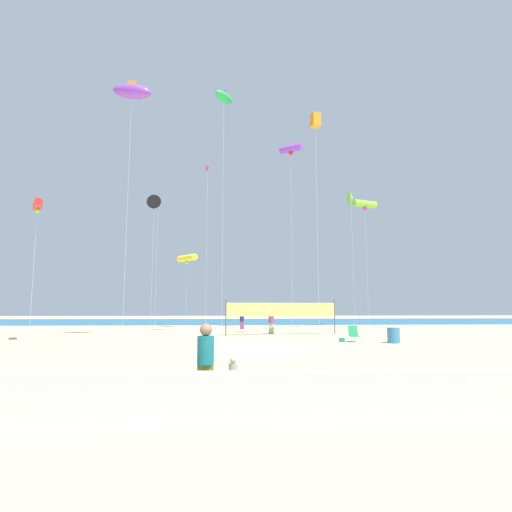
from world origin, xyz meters
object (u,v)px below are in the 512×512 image
beach_handbag (342,340)px  kite_black_delta (154,202)px  trash_barrel (394,335)px  kite_orange_box (315,121)px  kite_yellow_tube (187,258)px  kite_lime_delta (351,198)px  folding_beach_chair (354,333)px  kite_violet_tube (291,149)px  kite_green_diamond (158,212)px  toddler_figure (233,376)px  kite_violet_inflatable (132,92)px  mother_figure (205,358)px  volleyball_net (282,311)px  beachgoer_plum_shirt (271,322)px  beachgoer_navy_shirt (242,319)px  kite_red_tube (38,205)px  kite_lime_tube (365,204)px  kite_magenta_delta (208,167)px  kite_green_inflatable (224,97)px

beach_handbag → kite_black_delta: (-13.04, 12.67, 10.89)m
trash_barrel → kite_orange_box: bearing=135.5°
trash_barrel → kite_yellow_tube: 20.97m
kite_lime_delta → folding_beach_chair: bearing=-107.0°
kite_violet_tube → kite_green_diamond: size_ratio=1.43×
toddler_figure → folding_beach_chair: bearing=35.9°
kite_violet_inflatable → kite_green_diamond: (-0.51, 12.53, -4.91)m
mother_figure → volleyball_net: bearing=88.7°
beachgoer_plum_shirt → kite_violet_tube: size_ratio=0.10×
kite_orange_box → kite_black_delta: size_ratio=1.24×
beachgoer_navy_shirt → kite_lime_delta: kite_lime_delta is taller
kite_red_tube → kite_lime_delta: kite_lime_delta is taller
beachgoer_navy_shirt → kite_lime_tube: (11.59, 1.90, 10.65)m
folding_beach_chair → kite_magenta_delta: 24.16m
kite_lime_delta → kite_violet_inflatable: size_ratio=0.73×
trash_barrel → kite_violet_inflatable: size_ratio=0.05×
toddler_figure → kite_violet_tube: bearing=51.2°
kite_magenta_delta → kite_orange_box: bearing=-60.3°
beach_handbag → kite_red_tube: size_ratio=0.04×
kite_red_tube → kite_violet_tube: size_ratio=0.49×
toddler_figure → beach_handbag: (5.97, 13.25, -0.36)m
kite_black_delta → kite_green_diamond: bearing=90.6°
beachgoer_navy_shirt → kite_lime_tube: size_ratio=0.13×
trash_barrel → kite_lime_delta: size_ratio=0.07×
folding_beach_chair → kite_magenta_delta: (-9.35, 16.36, 15.11)m
beach_handbag → kite_lime_delta: size_ratio=0.02×
beachgoer_navy_shirt → beachgoer_plum_shirt: size_ratio=0.97×
kite_yellow_tube → beachgoer_navy_shirt: bearing=-24.8°
trash_barrel → kite_lime_tube: bearing=76.2°
kite_black_delta → kite_lime_delta: bearing=-4.9°
beach_handbag → kite_lime_delta: kite_lime_delta is taller
kite_orange_box → kite_yellow_tube: size_ratio=2.19×
beach_handbag → kite_violet_inflatable: kite_violet_inflatable is taller
beachgoer_plum_shirt → beach_handbag: 7.35m
mother_figure → volleyball_net: size_ratio=0.21×
folding_beach_chair → kite_magenta_delta: bearing=122.7°
mother_figure → beachgoer_plum_shirt: bearing=91.0°
toddler_figure → kite_magenta_delta: 33.40m
kite_lime_tube → mother_figure: bearing=-115.1°
beachgoer_plum_shirt → kite_violet_inflatable: bearing=-147.3°
kite_violet_inflatable → kite_green_inflatable: size_ratio=0.95×
folding_beach_chair → kite_green_diamond: bearing=136.0°
kite_red_tube → kite_black_delta: bearing=73.1°
kite_violet_inflatable → kite_orange_box: bearing=1.4°
trash_barrel → kite_violet_tube: 19.72m
kite_yellow_tube → kite_green_diamond: bearing=177.7°
kite_black_delta → kite_green_inflatable: size_ratio=0.68×
beachgoer_plum_shirt → beach_handbag: (3.32, -6.52, -0.75)m
beachgoer_navy_shirt → kite_violet_inflatable: kite_violet_inflatable is taller
kite_green_diamond → kite_green_inflatable: 13.35m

